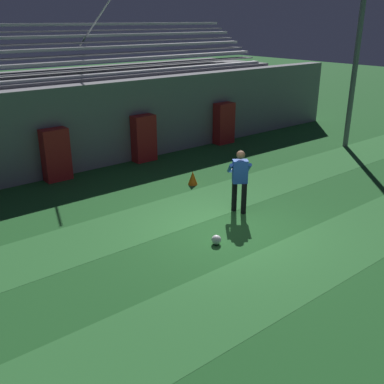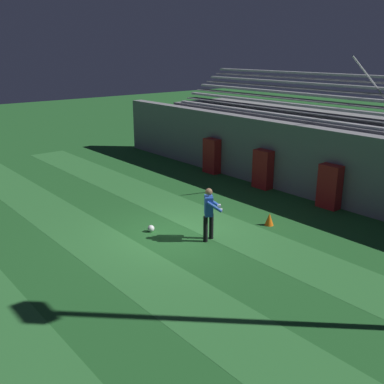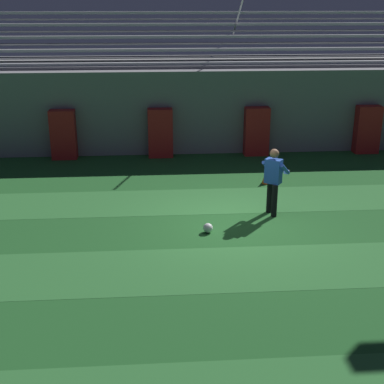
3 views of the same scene
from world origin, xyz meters
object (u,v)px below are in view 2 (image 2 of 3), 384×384
Objects in this scene: padding_pillar_gate_left at (263,169)px; traffic_cone at (269,219)px; soccer_ball at (151,228)px; padding_pillar_far_left at (212,156)px; goalkeeper at (209,211)px; padding_pillar_gate_right at (330,187)px.

padding_pillar_gate_left is 3.89× the size of traffic_cone.
padding_pillar_gate_left is 7.43× the size of soccer_ball.
padding_pillar_gate_left is at bearing 0.00° from padding_pillar_far_left.
padding_pillar_far_left is 0.98× the size of goalkeeper.
traffic_cone is (6.22, -3.02, -0.61)m from padding_pillar_far_left.
padding_pillar_gate_right is at bearing 83.57° from goalkeeper.
padding_pillar_gate_right reaches higher than soccer_ball.
padding_pillar_gate_left is at bearing 98.54° from soccer_ball.
padding_pillar_gate_right and padding_pillar_far_left have the same top height.
goalkeeper reaches higher than padding_pillar_gate_right.
goalkeeper is (2.65, -5.39, 0.14)m from padding_pillar_gate_left.
padding_pillar_far_left is 6.94m from traffic_cone.
padding_pillar_far_left is at bearing 154.11° from traffic_cone.
padding_pillar_far_left is at bearing 180.00° from padding_pillar_gate_left.
goalkeeper is (-0.61, -5.39, 0.14)m from padding_pillar_gate_right.
padding_pillar_gate_left reaches higher than soccer_ball.
soccer_ball is (0.96, -6.39, -0.71)m from padding_pillar_gate_left.
soccer_ball is (4.16, -6.39, -0.71)m from padding_pillar_far_left.
padding_pillar_far_left is 7.66m from soccer_ball.
soccer_ball is (-1.69, -1.00, -0.84)m from goalkeeper.
padding_pillar_gate_right reaches higher than traffic_cone.
traffic_cone is at bearing -94.43° from padding_pillar_gate_right.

